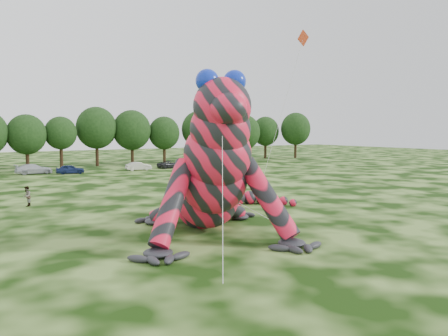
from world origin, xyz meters
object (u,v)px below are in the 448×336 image
at_px(tree_11, 132,137).
at_px(tree_15, 244,137).
at_px(inflatable_gecko, 203,154).
at_px(car_6, 170,164).
at_px(tree_10, 97,137).
at_px(spectator_5, 206,191).
at_px(tree_16, 265,137).
at_px(car_5, 138,166).
at_px(tree_12, 164,140).
at_px(car_7, 234,161).
at_px(spectator_2, 183,177).
at_px(flying_kite, 300,50).
at_px(spectator_1, 27,196).
at_px(spectator_3, 186,172).
at_px(car_3, 34,169).
at_px(car_4, 70,169).
at_px(tree_8, 27,142).
at_px(tree_13, 199,137).
at_px(tree_9, 61,142).
at_px(tree_14, 222,138).
at_px(tree_17, 296,135).

height_order(tree_11, tree_15, tree_11).
xyz_separation_m(inflatable_gecko, car_6, (16.92, 41.66, -4.32)).
relative_size(tree_10, spectator_5, 5.71).
xyz_separation_m(tree_16, car_5, (-34.78, -12.44, -4.02)).
relative_size(tree_12, tree_15, 0.93).
xyz_separation_m(car_7, spectator_2, (-20.14, -19.55, 0.12)).
relative_size(flying_kite, tree_12, 1.69).
height_order(tree_11, car_5, tree_11).
height_order(car_6, car_7, car_7).
xyz_separation_m(spectator_2, spectator_1, (-18.23, -6.95, 0.06)).
distance_m(tree_11, spectator_3, 25.47).
bearing_deg(spectator_3, car_3, 114.49).
bearing_deg(car_5, car_4, 92.89).
height_order(tree_8, car_5, tree_8).
bearing_deg(flying_kite, car_6, 81.74).
xyz_separation_m(tree_12, tree_13, (7.12, -0.61, 0.58)).
distance_m(tree_9, car_5, 14.63).
height_order(car_3, car_5, car_3).
relative_size(flying_kite, tree_16, 1.61).
relative_size(tree_14, spectator_1, 5.50).
height_order(flying_kite, car_5, flying_kite).
distance_m(tree_14, tree_15, 5.10).
bearing_deg(flying_kite, tree_10, 94.38).
height_order(tree_10, car_7, tree_10).
height_order(tree_9, tree_12, tree_12).
height_order(car_3, car_7, car_3).
distance_m(tree_15, tree_17, 13.52).
bearing_deg(tree_11, car_5, -105.46).
height_order(tree_9, tree_17, tree_17).
xyz_separation_m(tree_9, tree_15, (37.41, 0.43, 0.48)).
bearing_deg(inflatable_gecko, tree_15, 69.70).
distance_m(tree_15, spectator_5, 53.93).
distance_m(car_3, spectator_5, 35.37).
bearing_deg(spectator_2, tree_8, 163.51).
bearing_deg(tree_10, tree_16, 1.20).
relative_size(tree_12, car_5, 2.23).
height_order(flying_kite, car_3, flying_kite).
xyz_separation_m(flying_kite, car_5, (-0.47, 37.28, -12.63)).
bearing_deg(spectator_2, tree_13, 107.08).
distance_m(flying_kite, spectator_5, 14.93).
height_order(tree_9, car_5, tree_9).
relative_size(tree_15, spectator_2, 6.08).
bearing_deg(tree_14, spectator_2, -128.46).
bearing_deg(tree_10, inflatable_gecko, -98.29).
xyz_separation_m(inflatable_gecko, flying_kite, (11.36, 3.36, 8.36)).
bearing_deg(flying_kite, inflatable_gecko, -163.54).
xyz_separation_m(car_6, car_7, (12.50, -0.41, 0.05)).
distance_m(car_3, car_5, 15.32).
xyz_separation_m(tree_9, spectator_1, (-10.24, -36.30, -3.48)).
xyz_separation_m(tree_15, spectator_1, (-47.65, -36.72, -3.96)).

